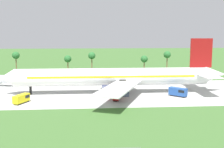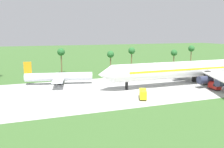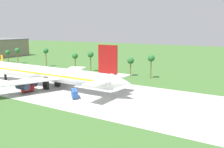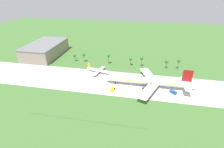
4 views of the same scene
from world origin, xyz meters
name	(u,v)px [view 3 (image 3 of 4)]	position (x,y,z in m)	size (l,w,h in m)	color
jet_airliner	(49,74)	(40.88, -1.91, 5.88)	(80.41, 57.54, 19.42)	white
regional_aircraft	(10,66)	(-9.87, 15.90, 2.93)	(25.38, 23.05, 8.91)	silver
fuel_truck	(74,94)	(61.14, -8.90, 1.59)	(5.79, 5.66, 2.98)	black
catering_van	(27,89)	(39.65, -12.48, 1.44)	(2.57, 5.08, 2.68)	black
palm_tree_row	(67,55)	(14.12, 39.91, 9.05)	(119.24, 3.60, 12.39)	brown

